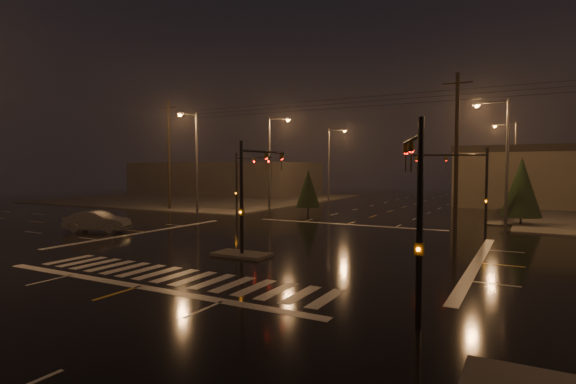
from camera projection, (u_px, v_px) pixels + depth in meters
ground at (280, 244)px, 26.98m from camera, size 140.00×140.00×0.00m
sidewalk_nw at (205, 198)px, 67.61m from camera, size 36.00×36.00×0.12m
median_island at (242, 254)px, 23.47m from camera, size 3.00×1.60×0.15m
crosswalk at (175, 276)px, 19.08m from camera, size 15.00×2.60×0.01m
stop_bar_near at (139, 287)px, 17.33m from camera, size 16.00×0.50×0.01m
stop_bar_far at (346, 224)px, 36.63m from camera, size 16.00×0.50×0.01m
commercial_block at (226, 178)px, 80.38m from camera, size 30.00×18.00×5.60m
signal_mast_median at (251, 184)px, 24.09m from camera, size 0.25×4.59×6.00m
signal_mast_ne at (470, 180)px, 31.14m from camera, size 4.84×1.86×6.00m
signal_mast_nw at (243, 177)px, 40.21m from camera, size 4.84×1.86×6.00m
signal_mast_se at (416, 197)px, 13.35m from camera, size 1.55×3.87×6.00m
streetlight_1 at (272, 157)px, 47.80m from camera, size 2.77×0.32×10.00m
streetlight_2 at (331, 160)px, 61.84m from camera, size 2.77×0.32×10.00m
streetlight_3 at (503, 153)px, 35.37m from camera, size 2.77×0.32×10.00m
streetlight_4 at (513, 158)px, 52.92m from camera, size 2.77×0.32×10.00m
streetlight_5 at (194, 156)px, 44.12m from camera, size 0.32×2.77×10.00m
utility_pole_0 at (169, 154)px, 49.44m from camera, size 2.20×0.32×12.00m
utility_pole_1 at (457, 149)px, 35.12m from camera, size 2.20×0.32×12.00m
conifer_0 at (522, 187)px, 35.79m from camera, size 3.04×3.04×5.44m
conifer_3 at (308, 188)px, 45.03m from camera, size 2.41×2.41×4.47m
car_crossing at (97, 221)px, 32.40m from camera, size 4.87×3.17×1.51m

